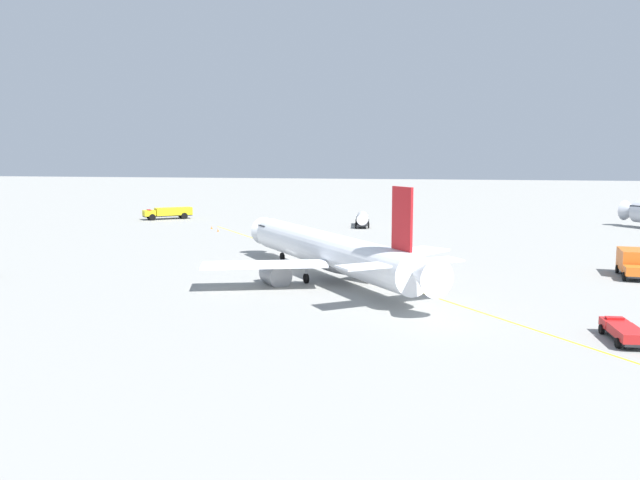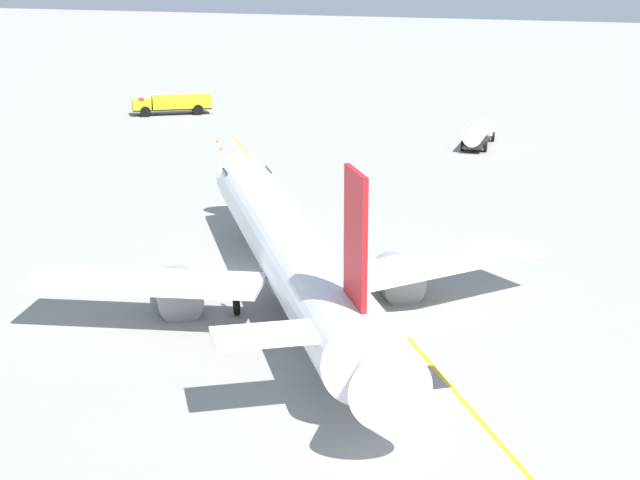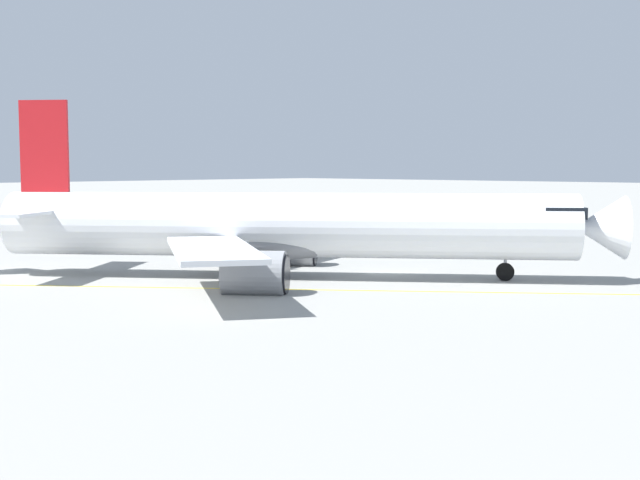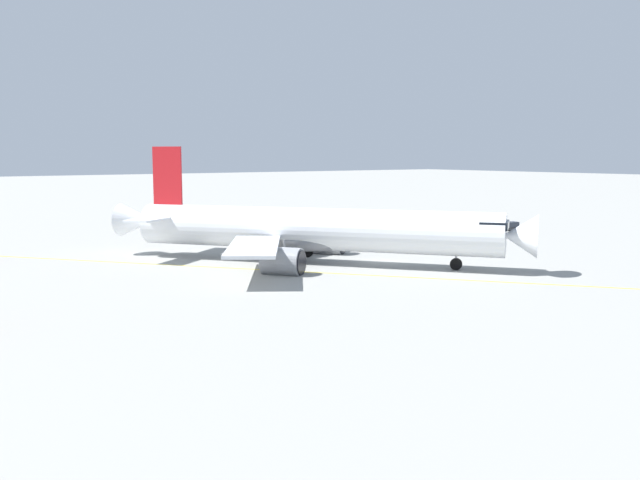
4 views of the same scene
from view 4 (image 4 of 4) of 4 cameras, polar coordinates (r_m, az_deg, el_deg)
The scene contains 4 objects.
ground_plane at distance 67.11m, azimuth 4.97°, elevation -1.91°, with size 600.00×600.00×0.00m, color gray.
airliner_main at distance 66.67m, azimuth -0.91°, elevation 0.74°, with size 29.05×35.71×11.44m.
baggage_truck_truck at distance 99.81m, azimuth 14.90°, elevation 1.24°, with size 2.81×4.58×1.22m.
taxiway_centreline at distance 63.19m, azimuth -4.51°, elevation -2.46°, with size 74.45×96.68×0.01m.
Camera 4 is at (-43.14, -50.33, 10.45)m, focal length 38.95 mm.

